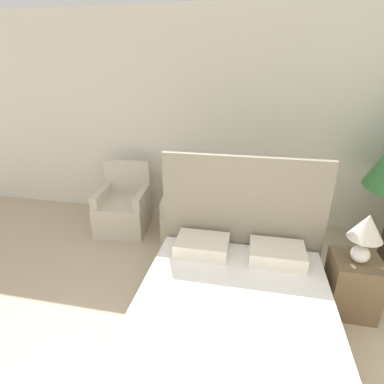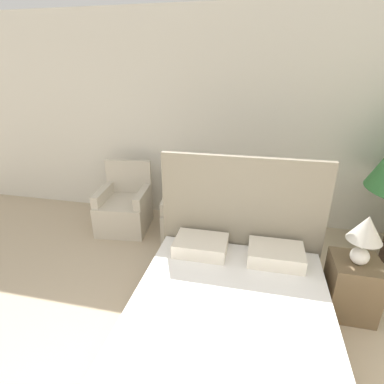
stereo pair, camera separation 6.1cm
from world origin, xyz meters
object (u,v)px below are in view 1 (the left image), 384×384
(table_lamp, at_px, (366,232))
(nightstand, at_px, (352,285))
(bed, at_px, (231,328))
(armchair_near_window_right, at_px, (189,216))
(armchair_near_window_left, at_px, (124,210))

(table_lamp, bearing_deg, nightstand, 69.96)
(bed, height_order, nightstand, bed)
(armchair_near_window_right, relative_size, nightstand, 1.65)
(bed, xyz_separation_m, table_lamp, (1.06, 0.69, 0.60))
(armchair_near_window_left, height_order, armchair_near_window_right, same)
(bed, height_order, armchair_near_window_left, bed)
(nightstand, relative_size, table_lamp, 1.20)
(bed, bearing_deg, armchair_near_window_left, 133.29)
(bed, distance_m, armchair_near_window_right, 1.91)
(nightstand, height_order, table_lamp, table_lamp)
(armchair_near_window_left, xyz_separation_m, armchair_near_window_right, (0.95, -0.00, 0.00))
(nightstand, bearing_deg, armchair_near_window_left, 159.00)
(armchair_near_window_right, bearing_deg, nightstand, -38.15)
(nightstand, xyz_separation_m, table_lamp, (-0.01, -0.03, 0.59))
(armchair_near_window_right, bearing_deg, table_lamp, -39.01)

